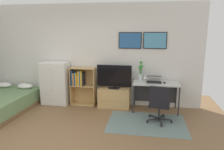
{
  "coord_description": "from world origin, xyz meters",
  "views": [
    {
      "loc": [
        1.65,
        -3.14,
        2.03
      ],
      "look_at": [
        0.87,
        1.5,
        1.02
      ],
      "focal_mm": 33.95,
      "sensor_mm": 36.0,
      "label": 1
    }
  ],
  "objects_px": {
    "dresser": "(55,83)",
    "office_chair": "(159,103)",
    "laptop": "(154,79)",
    "bookshelf": "(81,83)",
    "tv_stand": "(114,98)",
    "computer_mouse": "(165,83)",
    "wine_glass": "(145,77)",
    "television": "(114,77)",
    "bamboo_vase": "(141,71)",
    "desk": "(156,87)"
  },
  "relations": [
    {
      "from": "tv_stand",
      "to": "desk",
      "type": "distance_m",
      "value": 1.12
    },
    {
      "from": "desk",
      "to": "bamboo_vase",
      "type": "bearing_deg",
      "value": 163.25
    },
    {
      "from": "bookshelf",
      "to": "television",
      "type": "distance_m",
      "value": 0.95
    },
    {
      "from": "desk",
      "to": "wine_glass",
      "type": "bearing_deg",
      "value": -152.12
    },
    {
      "from": "tv_stand",
      "to": "bamboo_vase",
      "type": "relative_size",
      "value": 1.67
    },
    {
      "from": "bookshelf",
      "to": "computer_mouse",
      "type": "xyz_separation_m",
      "value": [
        2.19,
        -0.19,
        0.15
      ]
    },
    {
      "from": "laptop",
      "to": "office_chair",
      "type": "bearing_deg",
      "value": -82.41
    },
    {
      "from": "laptop",
      "to": "dresser",
      "type": "bearing_deg",
      "value": 179.77
    },
    {
      "from": "bookshelf",
      "to": "wine_glass",
      "type": "height_order",
      "value": "bookshelf"
    },
    {
      "from": "television",
      "to": "computer_mouse",
      "type": "height_order",
      "value": "television"
    },
    {
      "from": "computer_mouse",
      "to": "desk",
      "type": "bearing_deg",
      "value": 149.34
    },
    {
      "from": "tv_stand",
      "to": "computer_mouse",
      "type": "distance_m",
      "value": 1.37
    },
    {
      "from": "laptop",
      "to": "bookshelf",
      "type": "bearing_deg",
      "value": 177.68
    },
    {
      "from": "dresser",
      "to": "wine_glass",
      "type": "bearing_deg",
      "value": -3.5
    },
    {
      "from": "tv_stand",
      "to": "wine_glass",
      "type": "bearing_deg",
      "value": -11.68
    },
    {
      "from": "desk",
      "to": "bamboo_vase",
      "type": "relative_size",
      "value": 2.29
    },
    {
      "from": "bookshelf",
      "to": "desk",
      "type": "relative_size",
      "value": 0.91
    },
    {
      "from": "desk",
      "to": "office_chair",
      "type": "height_order",
      "value": "office_chair"
    },
    {
      "from": "bamboo_vase",
      "to": "wine_glass",
      "type": "xyz_separation_m",
      "value": [
        0.12,
        -0.27,
        -0.11
      ]
    },
    {
      "from": "bookshelf",
      "to": "office_chair",
      "type": "height_order",
      "value": "bookshelf"
    },
    {
      "from": "tv_stand",
      "to": "desk",
      "type": "xyz_separation_m",
      "value": [
        1.07,
        -0.02,
        0.35
      ]
    },
    {
      "from": "computer_mouse",
      "to": "wine_glass",
      "type": "distance_m",
      "value": 0.5
    },
    {
      "from": "bookshelf",
      "to": "tv_stand",
      "type": "relative_size",
      "value": 1.25
    },
    {
      "from": "television",
      "to": "computer_mouse",
      "type": "relative_size",
      "value": 8.69
    },
    {
      "from": "office_chair",
      "to": "wine_glass",
      "type": "distance_m",
      "value": 0.86
    },
    {
      "from": "wine_glass",
      "to": "dresser",
      "type": "bearing_deg",
      "value": 176.5
    },
    {
      "from": "dresser",
      "to": "computer_mouse",
      "type": "xyz_separation_m",
      "value": [
        2.91,
        -0.12,
        0.17
      ]
    },
    {
      "from": "television",
      "to": "bamboo_vase",
      "type": "distance_m",
      "value": 0.7
    },
    {
      "from": "tv_stand",
      "to": "wine_glass",
      "type": "height_order",
      "value": "wine_glass"
    },
    {
      "from": "tv_stand",
      "to": "television",
      "type": "distance_m",
      "value": 0.57
    },
    {
      "from": "desk",
      "to": "computer_mouse",
      "type": "relative_size",
      "value": 10.92
    },
    {
      "from": "bookshelf",
      "to": "bamboo_vase",
      "type": "relative_size",
      "value": 2.08
    },
    {
      "from": "wine_glass",
      "to": "tv_stand",
      "type": "bearing_deg",
      "value": 168.32
    },
    {
      "from": "office_chair",
      "to": "desk",
      "type": "bearing_deg",
      "value": 102.42
    },
    {
      "from": "dresser",
      "to": "tv_stand",
      "type": "distance_m",
      "value": 1.67
    },
    {
      "from": "tv_stand",
      "to": "laptop",
      "type": "distance_m",
      "value": 1.15
    },
    {
      "from": "dresser",
      "to": "bookshelf",
      "type": "distance_m",
      "value": 0.72
    },
    {
      "from": "bamboo_vase",
      "to": "wine_glass",
      "type": "bearing_deg",
      "value": -65.81
    },
    {
      "from": "dresser",
      "to": "office_chair",
      "type": "distance_m",
      "value": 2.88
    },
    {
      "from": "bamboo_vase",
      "to": "wine_glass",
      "type": "relative_size",
      "value": 2.75
    },
    {
      "from": "dresser",
      "to": "bamboo_vase",
      "type": "xyz_separation_m",
      "value": [
        2.31,
        0.12,
        0.4
      ]
    },
    {
      "from": "bookshelf",
      "to": "wine_glass",
      "type": "xyz_separation_m",
      "value": [
        1.71,
        -0.21,
        0.27
      ]
    },
    {
      "from": "bookshelf",
      "to": "office_chair",
      "type": "bearing_deg",
      "value": -23.45
    },
    {
      "from": "dresser",
      "to": "laptop",
      "type": "relative_size",
      "value": 2.92
    },
    {
      "from": "bookshelf",
      "to": "desk",
      "type": "bearing_deg",
      "value": -1.95
    },
    {
      "from": "office_chair",
      "to": "wine_glass",
      "type": "height_order",
      "value": "wine_glass"
    },
    {
      "from": "bookshelf",
      "to": "tv_stand",
      "type": "xyz_separation_m",
      "value": [
        0.92,
        -0.05,
        -0.35
      ]
    },
    {
      "from": "office_chair",
      "to": "bookshelf",
      "type": "bearing_deg",
      "value": 165.32
    },
    {
      "from": "desk",
      "to": "laptop",
      "type": "bearing_deg",
      "value": -162.4
    },
    {
      "from": "desk",
      "to": "laptop",
      "type": "relative_size",
      "value": 2.83
    }
  ]
}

